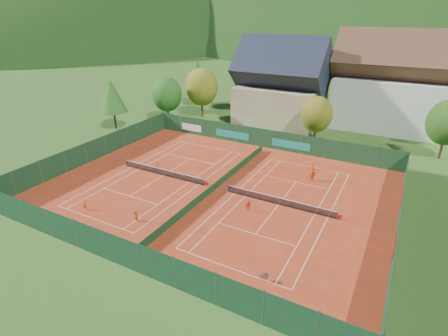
% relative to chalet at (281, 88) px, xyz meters
% --- Properties ---
extents(ground, '(600.00, 600.00, 0.00)m').
position_rel_chalet_xyz_m(ground, '(3.00, -30.00, -6.64)').
color(ground, '#2B541A').
rests_on(ground, ground).
extents(clay_pad, '(40.00, 32.00, 0.01)m').
position_rel_chalet_xyz_m(clay_pad, '(3.00, -30.00, -6.62)').
color(clay_pad, '#9E3017').
rests_on(clay_pad, ground).
extents(court_markings_left, '(11.03, 23.83, 0.00)m').
position_rel_chalet_xyz_m(court_markings_left, '(-5.00, -30.00, -6.61)').
color(court_markings_left, white).
rests_on(court_markings_left, ground).
extents(court_markings_right, '(11.03, 23.83, 0.00)m').
position_rel_chalet_xyz_m(court_markings_right, '(11.00, -30.00, -6.61)').
color(court_markings_right, white).
rests_on(court_markings_right, ground).
extents(tennis_net_left, '(13.30, 0.10, 1.02)m').
position_rel_chalet_xyz_m(tennis_net_left, '(-4.85, -30.00, -6.12)').
color(tennis_net_left, '#59595B').
rests_on(tennis_net_left, ground).
extents(tennis_net_right, '(13.30, 0.10, 1.02)m').
position_rel_chalet_xyz_m(tennis_net_right, '(11.15, -30.00, -6.12)').
color(tennis_net_right, '#59595B').
rests_on(tennis_net_right, ground).
extents(court_divider, '(0.03, 28.80, 1.00)m').
position_rel_chalet_xyz_m(court_divider, '(3.00, -30.00, -6.12)').
color(court_divider, '#14371A').
rests_on(court_divider, ground).
extents(fence_north, '(40.00, 0.10, 3.00)m').
position_rel_chalet_xyz_m(fence_north, '(2.54, -14.01, -5.16)').
color(fence_north, '#153A1E').
rests_on(fence_north, ground).
extents(fence_south, '(40.00, 0.04, 3.00)m').
position_rel_chalet_xyz_m(fence_south, '(3.00, -46.00, -5.12)').
color(fence_south, '#13351F').
rests_on(fence_south, ground).
extents(fence_west, '(0.04, 32.00, 3.00)m').
position_rel_chalet_xyz_m(fence_west, '(-17.00, -30.00, -5.12)').
color(fence_west, '#153A1E').
rests_on(fence_west, ground).
extents(fence_east, '(0.09, 32.00, 3.00)m').
position_rel_chalet_xyz_m(fence_east, '(23.00, -29.95, -5.14)').
color(fence_east, '#13361F').
rests_on(fence_east, ground).
extents(chalet, '(16.20, 12.00, 16.00)m').
position_rel_chalet_xyz_m(chalet, '(0.00, 0.00, 0.00)').
color(chalet, '#CBB38F').
rests_on(chalet, ground).
extents(hotel_block_a, '(21.60, 11.00, 17.25)m').
position_rel_chalet_xyz_m(hotel_block_a, '(19.00, 6.00, 0.76)').
color(hotel_block_a, silver).
rests_on(hotel_block_a, ground).
extents(tree_west_front, '(5.72, 5.72, 8.69)m').
position_rel_chalet_xyz_m(tree_west_front, '(-19.00, -10.00, -1.23)').
color(tree_west_front, '#4E2F1B').
rests_on(tree_west_front, ground).
extents(tree_west_mid, '(6.44, 6.44, 9.78)m').
position_rel_chalet_xyz_m(tree_west_mid, '(-15.00, -4.00, -0.56)').
color(tree_west_mid, '#443018').
rests_on(tree_west_mid, ground).
extents(tree_west_back, '(5.60, 5.60, 10.00)m').
position_rel_chalet_xyz_m(tree_west_back, '(-21.00, 4.00, 0.11)').
color(tree_west_back, '#4C2F1B').
rests_on(tree_west_back, ground).
extents(tree_center, '(5.01, 5.01, 7.60)m').
position_rel_chalet_xyz_m(tree_center, '(9.00, -8.00, -1.91)').
color(tree_center, '#4B2E1B').
rests_on(tree_center, ground).
extents(tree_east_front, '(5.72, 5.72, 8.69)m').
position_rel_chalet_xyz_m(tree_east_front, '(27.00, -6.00, -1.23)').
color(tree_east_front, '#442618').
rests_on(tree_east_front, ground).
extents(tree_west_side, '(5.04, 5.04, 9.00)m').
position_rel_chalet_xyz_m(tree_west_side, '(-25.00, -18.00, -0.56)').
color(tree_west_side, '#412E17').
rests_on(tree_west_side, ground).
extents(mountain_backdrop, '(820.00, 530.00, 242.00)m').
position_rel_chalet_xyz_m(mountain_backdrop, '(31.54, 203.48, -46.26)').
color(mountain_backdrop, black).
rests_on(mountain_backdrop, ground).
extents(ball_hopper, '(0.34, 0.34, 0.80)m').
position_rel_chalet_xyz_m(ball_hopper, '(14.30, -41.94, -6.07)').
color(ball_hopper, slate).
rests_on(ball_hopper, ground).
extents(loose_ball_0, '(0.07, 0.07, 0.07)m').
position_rel_chalet_xyz_m(loose_ball_0, '(-4.04, -38.78, -6.59)').
color(loose_ball_0, '#CCD833').
rests_on(loose_ball_0, ground).
extents(loose_ball_1, '(0.07, 0.07, 0.07)m').
position_rel_chalet_xyz_m(loose_ball_1, '(6.98, -40.69, -6.59)').
color(loose_ball_1, '#CCD833').
rests_on(loose_ball_1, ground).
extents(player_left_near, '(0.52, 0.39, 1.30)m').
position_rel_chalet_xyz_m(player_left_near, '(-7.17, -40.94, -5.97)').
color(player_left_near, '#E95614').
rests_on(player_left_near, ground).
extents(player_left_mid, '(0.70, 0.63, 1.18)m').
position_rel_chalet_xyz_m(player_left_mid, '(-0.74, -40.09, -6.04)').
color(player_left_mid, '#EC5815').
rests_on(player_left_mid, ground).
extents(player_left_far, '(0.96, 0.67, 1.36)m').
position_rel_chalet_xyz_m(player_left_far, '(-6.54, -29.05, -5.94)').
color(player_left_far, '#DE5713').
rests_on(player_left_far, ground).
extents(player_right_near, '(0.80, 0.69, 1.30)m').
position_rel_chalet_xyz_m(player_right_near, '(8.57, -32.78, -5.98)').
color(player_right_near, '#D74613').
rests_on(player_right_near, ground).
extents(player_right_far_a, '(0.61, 0.44, 1.17)m').
position_rel_chalet_xyz_m(player_right_far_a, '(11.72, -18.79, -6.04)').
color(player_right_far_a, '#D14E12').
rests_on(player_right_far_a, ground).
extents(player_right_far_b, '(1.31, 1.20, 1.46)m').
position_rel_chalet_xyz_m(player_right_far_b, '(12.64, -22.19, -5.90)').
color(player_right_far_b, '#F55115').
rests_on(player_right_far_b, ground).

